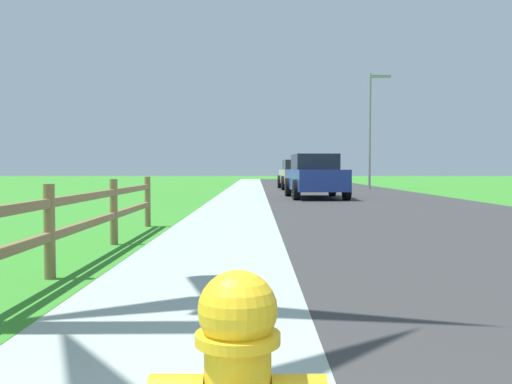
# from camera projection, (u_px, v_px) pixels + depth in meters

# --- Properties ---
(ground_plane) EXTENTS (120.00, 120.00, 0.00)m
(ground_plane) POSITION_uv_depth(u_px,v_px,m) (265.00, 193.00, 25.38)
(ground_plane) COLOR #368A2A
(road_asphalt) EXTENTS (7.00, 66.00, 0.01)m
(road_asphalt) POSITION_uv_depth(u_px,v_px,m) (338.00, 192.00, 27.38)
(road_asphalt) COLOR #353535
(road_asphalt) RESTS_ON ground
(curb_concrete) EXTENTS (6.00, 66.00, 0.01)m
(curb_concrete) POSITION_uv_depth(u_px,v_px,m) (202.00, 192.00, 27.38)
(curb_concrete) COLOR #9EAEA4
(curb_concrete) RESTS_ON ground
(grass_verge) EXTENTS (5.00, 66.00, 0.00)m
(grass_verge) POSITION_uv_depth(u_px,v_px,m) (170.00, 192.00, 27.38)
(grass_verge) COLOR #368A2A
(grass_verge) RESTS_ON ground
(rail_fence) EXTENTS (0.11, 10.40, 0.95)m
(rail_fence) POSITION_uv_depth(u_px,v_px,m) (49.00, 224.00, 5.67)
(rail_fence) COLOR olive
(rail_fence) RESTS_ON ground
(parked_suv_blue) EXTENTS (2.15, 4.61, 1.64)m
(parked_suv_blue) POSITION_uv_depth(u_px,v_px,m) (315.00, 176.00, 21.46)
(parked_suv_blue) COLOR navy
(parked_suv_blue) RESTS_ON ground
(parked_car_beige) EXTENTS (2.14, 4.92, 1.56)m
(parked_car_beige) POSITION_uv_depth(u_px,v_px,m) (299.00, 174.00, 30.73)
(parked_car_beige) COLOR #C6B793
(parked_car_beige) RESTS_ON ground
(street_lamp) EXTENTS (1.17, 0.20, 6.18)m
(street_lamp) POSITION_uv_depth(u_px,v_px,m) (372.00, 120.00, 30.78)
(street_lamp) COLOR gray
(street_lamp) RESTS_ON ground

